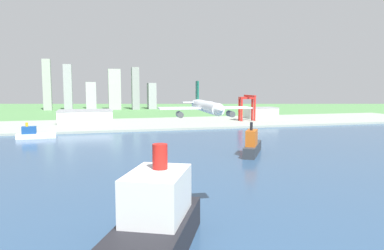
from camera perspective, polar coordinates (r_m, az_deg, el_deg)
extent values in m
plane|color=#51874B|center=(292.27, -4.14, -3.89)|extent=(2400.00, 2400.00, 0.00)
cube|color=#2D4C70|center=(234.75, -1.34, -6.37)|extent=(840.00, 360.00, 0.15)
cube|color=#97A295|center=(478.30, -8.47, 0.16)|extent=(840.00, 140.00, 2.50)
cylinder|color=silver|center=(133.32, 2.16, 2.88)|extent=(7.14, 36.88, 4.07)
cone|color=silver|center=(113.95, 4.32, 2.30)|extent=(4.23, 4.78, 3.86)
cube|color=silver|center=(135.15, 2.00, 2.67)|extent=(34.45, 10.89, 0.50)
cube|color=#0C5947|center=(149.29, 0.81, 4.96)|extent=(0.87, 4.43, 9.76)
cube|color=silver|center=(149.41, 0.80, 3.56)|extent=(12.50, 5.05, 0.36)
cylinder|color=#4C4F54|center=(136.57, 5.99, 1.74)|extent=(2.66, 5.30, 2.24)
cylinder|color=#4C4F54|center=(132.53, -1.92, 1.63)|extent=(2.66, 5.30, 2.24)
cube|color=silver|center=(117.12, -5.40, -10.61)|extent=(26.46, 30.90, 14.34)
cylinder|color=red|center=(117.82, -4.98, -4.89)|extent=(4.82, 4.82, 8.08)
cube|color=white|center=(384.01, -22.97, -1.56)|extent=(36.37, 12.79, 4.74)
cube|color=#19478C|center=(383.68, -23.91, -0.73)|extent=(13.50, 9.24, 6.99)
cylinder|color=yellow|center=(383.24, -24.21, 0.06)|extent=(2.33, 2.33, 3.79)
cube|color=#2D3338|center=(277.64, 9.36, -3.68)|extent=(30.54, 42.83, 7.50)
cube|color=#BF5919|center=(269.08, 9.21, -1.97)|extent=(14.36, 17.47, 11.30)
cylinder|color=black|center=(265.77, 9.18, -0.19)|extent=(1.97, 1.97, 6.00)
cube|color=red|center=(499.48, 7.68, 2.29)|extent=(2.20, 2.20, 29.86)
cube|color=red|center=(507.11, 9.66, 2.31)|extent=(2.20, 2.20, 29.86)
cube|color=red|center=(506.85, 7.33, 2.35)|extent=(2.20, 2.20, 29.86)
cube|color=red|center=(514.37, 9.29, 2.37)|extent=(2.20, 2.20, 29.86)
cube|color=red|center=(506.04, 8.53, 4.18)|extent=(21.38, 10.00, 2.80)
cube|color=red|center=(498.05, 8.93, 4.46)|extent=(2.60, 34.55, 2.60)
cube|color=white|center=(490.28, -16.17, 1.20)|extent=(66.08, 41.46, 15.74)
cube|color=gray|center=(489.64, -16.20, 2.18)|extent=(67.40, 42.28, 1.20)
cube|color=silver|center=(555.50, 10.63, 1.84)|extent=(45.05, 26.60, 14.49)
cube|color=gray|center=(554.97, 10.64, 2.64)|extent=(45.95, 27.13, 1.20)
cube|color=#9EA49F|center=(803.28, -21.52, 5.82)|extent=(15.84, 15.10, 103.10)
cube|color=#9C9EA5|center=(793.83, -18.66, 5.55)|extent=(16.05, 19.43, 92.72)
cube|color=#B4B8BB|center=(831.99, -15.35, 4.45)|extent=(21.26, 20.06, 57.40)
cube|color=#ABB2AD|center=(785.13, -11.91, 5.41)|extent=(24.76, 20.47, 83.82)
cube|color=gray|center=(780.46, -8.75, 5.61)|extent=(14.68, 18.50, 87.71)
cube|color=#9C9EA6|center=(795.54, -6.26, 4.49)|extent=(16.61, 26.77, 55.38)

